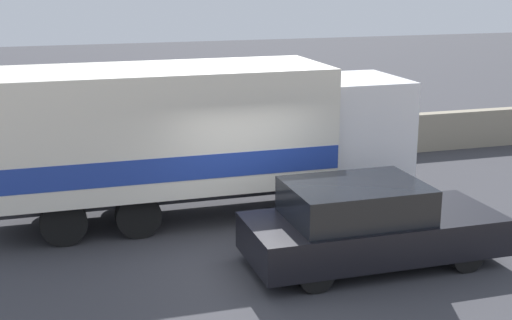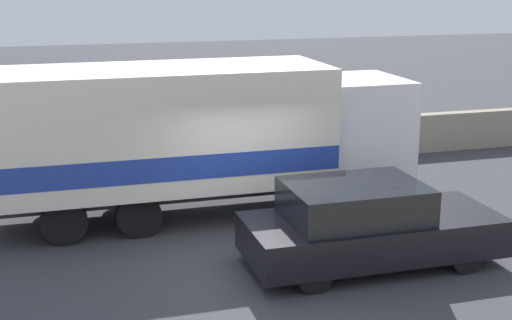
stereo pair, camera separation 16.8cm
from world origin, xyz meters
TOP-DOWN VIEW (x-y plane):
  - ground_plane at (0.00, 0.00)m, footprint 80.00×80.00m
  - stone_wall_backdrop at (0.00, 6.42)m, footprint 60.00×0.35m
  - box_truck at (-0.79, 2.92)m, footprint 8.63×2.47m
  - car_hatchback at (1.56, -0.41)m, footprint 4.35×1.80m

SIDE VIEW (x-z plane):
  - ground_plane at x=0.00m, z-range 0.00..0.00m
  - stone_wall_backdrop at x=0.00m, z-range 0.00..1.06m
  - car_hatchback at x=1.56m, z-range -0.01..1.44m
  - box_truck at x=-0.79m, z-range 0.17..3.24m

